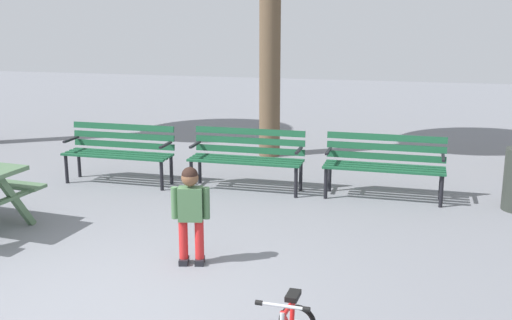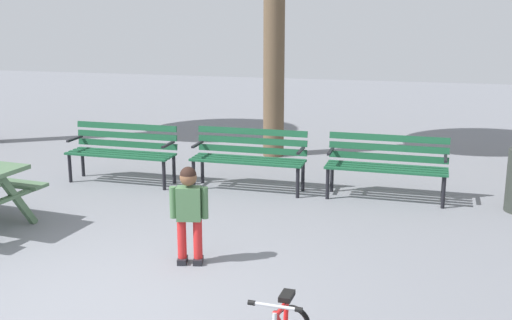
% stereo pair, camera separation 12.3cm
% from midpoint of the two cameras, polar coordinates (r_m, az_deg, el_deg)
% --- Properties ---
extents(ground, '(36.00, 36.00, 0.00)m').
position_cam_midpoint_polar(ground, '(5.79, -13.84, -12.81)').
color(ground, slate).
extents(park_bench_far_left, '(1.61, 0.50, 0.85)m').
position_cam_midpoint_polar(park_bench_far_left, '(9.53, -11.45, 1.07)').
color(park_bench_far_left, '#195133').
rests_on(park_bench_far_left, ground).
extents(park_bench_left, '(1.61, 0.49, 0.85)m').
position_cam_midpoint_polar(park_bench_left, '(8.96, -0.19, 0.55)').
color(park_bench_left, '#195133').
rests_on(park_bench_left, ground).
extents(park_bench_right, '(1.61, 0.50, 0.85)m').
position_cam_midpoint_polar(park_bench_right, '(8.71, 12.03, -0.13)').
color(park_bench_right, '#195133').
rests_on(park_bench_right, ground).
extents(child_standing, '(0.38, 0.21, 1.01)m').
position_cam_midpoint_polar(child_standing, '(6.36, -5.46, -4.28)').
color(child_standing, red).
rests_on(child_standing, ground).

